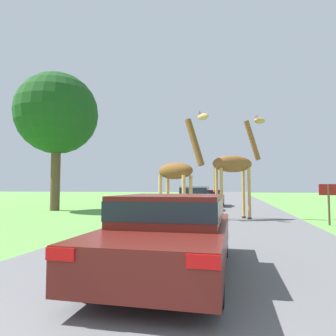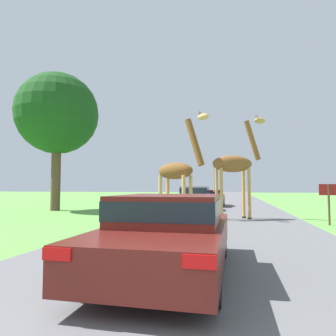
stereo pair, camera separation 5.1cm
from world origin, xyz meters
The scene contains 8 objects.
road centered at (0.00, 30.00, 0.00)m, with size 7.66×120.00×0.00m.
giraffe_near_road centered at (-1.79, 13.40, 2.27)m, with size 2.74×1.50×5.02m.
giraffe_companion centered at (0.87, 13.73, 2.52)m, with size 2.66×1.57×5.02m.
car_lead_maroon centered at (-0.32, 4.56, 0.72)m, with size 1.92×4.49×1.36m.
car_queue_right centered at (-0.81, 23.13, 0.68)m, with size 1.71×4.09×1.25m.
car_queue_left centered at (-1.66, 18.66, 0.80)m, with size 1.89×3.99×1.52m.
tree_centre_back centered at (-10.29, 16.40, 6.20)m, with size 5.23×5.23×8.86m.
sign_post centered at (4.45, 12.22, 1.12)m, with size 0.70×0.08×1.61m.
Camera 2 is at (0.81, -0.68, 1.50)m, focal length 32.00 mm.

